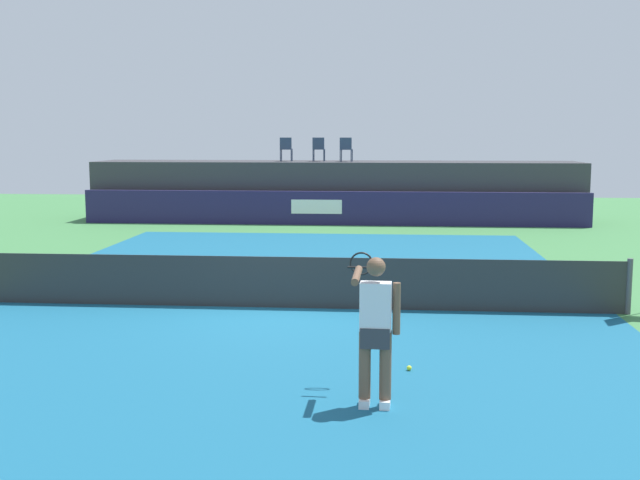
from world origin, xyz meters
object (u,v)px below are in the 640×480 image
object	(u,v)px
spectator_chair_far_left	(286,148)
net_post_far	(629,287)
spectator_chair_left	(319,148)
tennis_player	(375,326)
spectator_chair_center	(346,148)
tennis_ball	(409,368)

from	to	relation	value
spectator_chair_far_left	net_post_far	bearing A→B (deg)	-62.02
net_post_far	spectator_chair_far_left	bearing A→B (deg)	117.98
spectator_chair_left	tennis_player	bearing A→B (deg)	-83.20
tennis_player	spectator_chair_far_left	bearing A→B (deg)	100.20
net_post_far	spectator_chair_center	bearing A→B (deg)	111.22
spectator_chair_left	tennis_player	distance (m)	20.65
spectator_chair_far_left	spectator_chair_left	size ratio (longest dim) A/B	1.00
tennis_player	tennis_ball	world-z (taller)	tennis_player
spectator_chair_far_left	tennis_player	world-z (taller)	spectator_chair_far_left
spectator_chair_center	tennis_ball	size ratio (longest dim) A/B	13.06
spectator_chair_far_left	spectator_chair_center	world-z (taller)	same
spectator_chair_center	tennis_ball	bearing A→B (deg)	-84.38
spectator_chair_far_left	net_post_far	xyz separation A→B (m)	(8.07, -15.18, -2.19)
tennis_player	spectator_chair_center	bearing A→B (deg)	93.96
spectator_chair_center	tennis_player	distance (m)	20.19
net_post_far	tennis_ball	bearing A→B (deg)	-136.89
spectator_chair_far_left	spectator_chair_center	size ratio (longest dim) A/B	1.00
net_post_far	tennis_ball	world-z (taller)	net_post_far
tennis_ball	spectator_chair_far_left	bearing A→B (deg)	102.25
spectator_chair_far_left	tennis_ball	xyz separation A→B (m)	(4.10, -18.90, -2.66)
spectator_chair_far_left	spectator_chair_left	world-z (taller)	same
spectator_chair_far_left	tennis_player	bearing A→B (deg)	-79.80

